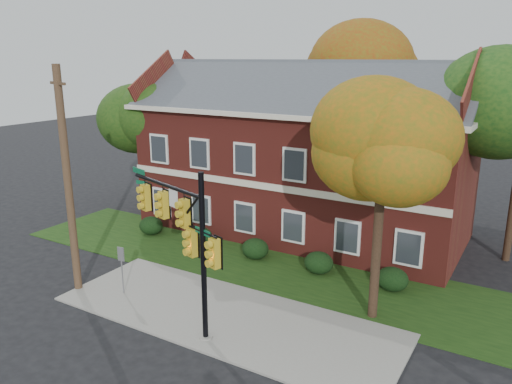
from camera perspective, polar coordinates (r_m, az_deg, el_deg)
The scene contains 15 objects.
ground at distance 19.65m, azimuth -5.28°, elevation -15.24°, with size 120.00×120.00×0.00m, color black.
sidewalk at distance 20.33m, azimuth -3.58°, elevation -13.95°, with size 14.00×5.00×0.08m, color gray.
grass_strip at distance 24.18m, azimuth 3.17°, elevation -9.02°, with size 30.00×6.00×0.04m, color #193811.
apartment_building at distance 28.71m, azimuth 5.31°, elevation 5.22°, with size 18.80×8.80×9.74m.
hedge_far_left at distance 29.43m, azimuth -11.90°, elevation -3.78°, with size 1.40×1.26×1.05m, color black.
hedge_left at distance 27.28m, azimuth -6.44°, elevation -5.07°, with size 1.40×1.26×1.05m, color black.
hedge_center at distance 25.44m, azimuth -0.09°, elevation -6.50°, with size 1.40×1.26×1.05m, color black.
hedge_right at distance 23.98m, azimuth 7.18°, elevation -8.03°, with size 1.40×1.26×1.05m, color black.
hedge_far_right at distance 22.95m, azimuth 15.31°, elevation -9.58°, with size 1.40×1.26×1.05m, color black.
tree_near_right at distance 18.43m, azimuth 14.89°, elevation 4.49°, with size 4.50×4.25×8.58m.
tree_left_rear at distance 32.94m, azimuth -11.15°, elevation 9.26°, with size 5.40×5.10×8.88m.
tree_far_rear at distance 35.11m, azimuth 13.19°, elevation 13.04°, with size 6.84×6.46×11.52m.
traffic_signal at distance 18.16m, azimuth -8.16°, elevation -4.44°, with size 5.37×1.87×6.25m.
utility_pole at distance 22.19m, azimuth -20.71°, elevation 1.11°, with size 1.46×0.59×9.67m.
sign_post at distance 22.11m, azimuth -15.12°, elevation -7.82°, with size 0.32×0.08×2.19m.
Camera 1 is at (10.11, -13.60, 9.94)m, focal length 35.00 mm.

